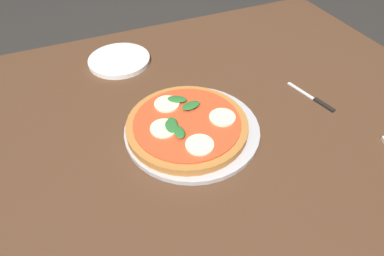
% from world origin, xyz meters
% --- Properties ---
extents(dining_table, '(1.38, 1.03, 0.73)m').
position_xyz_m(dining_table, '(0.00, 0.00, 0.64)').
color(dining_table, '#4C301E').
rests_on(dining_table, ground_plane).
extents(serving_tray, '(0.31, 0.31, 0.01)m').
position_xyz_m(serving_tray, '(0.02, 0.02, 0.74)').
color(serving_tray, '#B2B2B7').
rests_on(serving_tray, dining_table).
extents(pizza, '(0.28, 0.28, 0.03)m').
position_xyz_m(pizza, '(0.04, 0.02, 0.75)').
color(pizza, '#B27033').
rests_on(pizza, serving_tray).
extents(plate_white, '(0.18, 0.18, 0.01)m').
position_xyz_m(plate_white, '(0.11, -0.33, 0.74)').
color(plate_white, white).
rests_on(plate_white, dining_table).
extents(knife, '(0.04, 0.15, 0.01)m').
position_xyz_m(knife, '(-0.32, 0.05, 0.73)').
color(knife, black).
rests_on(knife, dining_table).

